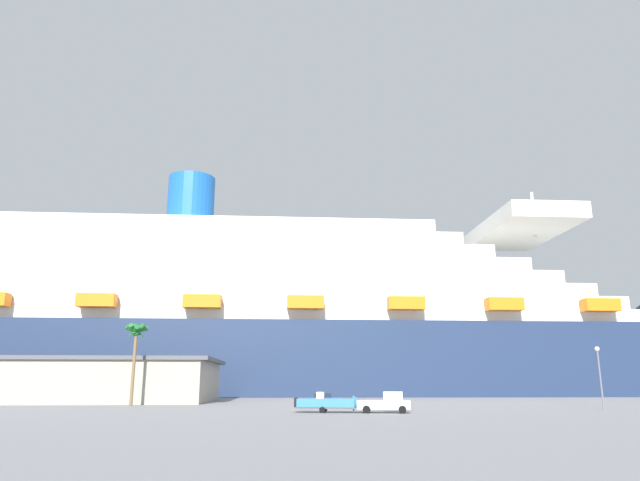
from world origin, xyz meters
name	(u,v)px	position (x,y,z in m)	size (l,w,h in m)	color
ground_plane	(329,401)	(0.00, 30.00, 0.00)	(600.00, 600.00, 0.00)	gray
cruise_ship	(296,326)	(-8.15, 67.97, 16.60)	(230.07, 51.27, 59.76)	#1E2D4C
terminal_building	(45,380)	(-46.78, 23.09, 3.51)	(58.34, 31.55, 6.98)	gray
pickup_truck	(386,403)	(6.41, -9.91, 1.04)	(5.78, 2.76, 2.20)	white
small_boat_on_trailer	(332,403)	(0.67, -9.29, 0.96)	(8.62, 2.52, 2.15)	#595960
palm_tree	(136,337)	(-27.03, 7.78, 9.45)	(3.18, 3.20, 11.35)	brown
street_lamp	(599,368)	(32.85, -2.09, 4.87)	(0.56, 0.56, 7.39)	slate
parked_car_white_van	(162,398)	(-26.07, 19.37, 0.83)	(4.72, 2.07, 1.58)	white
parked_car_blue_suv	(324,399)	(-0.59, 12.80, 0.83)	(4.49, 2.14, 1.58)	#264C99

